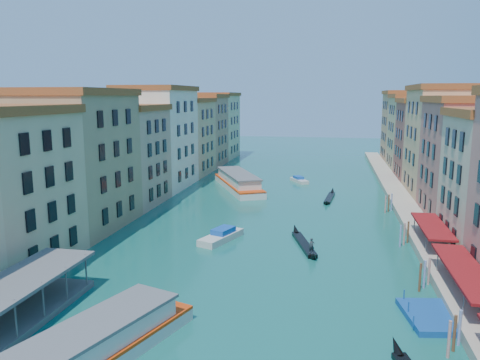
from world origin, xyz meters
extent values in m
cube|color=tan|center=(-26.00, 23.50, 8.50)|extent=(12.00, 15.00, 17.00)
cube|color=#A1845D|center=(-26.00, 39.50, 9.50)|extent=(12.00, 17.00, 19.00)
cube|color=brown|center=(-26.00, 39.50, 19.50)|extent=(12.80, 17.40, 1.00)
cube|color=tan|center=(-26.00, 55.00, 8.25)|extent=(12.00, 14.00, 16.50)
cube|color=brown|center=(-26.00, 55.00, 17.00)|extent=(12.80, 14.40, 1.00)
cube|color=beige|center=(-26.00, 71.00, 10.00)|extent=(12.00, 18.00, 20.00)
cube|color=brown|center=(-26.00, 71.00, 20.50)|extent=(12.80, 18.40, 1.00)
cube|color=tan|center=(-26.00, 88.00, 8.75)|extent=(12.00, 16.00, 17.50)
cube|color=brown|center=(-26.00, 88.00, 18.00)|extent=(12.80, 16.40, 1.00)
cube|color=#B27A5D|center=(-26.00, 103.50, 9.25)|extent=(12.00, 15.00, 18.50)
cube|color=brown|center=(-26.00, 103.50, 19.00)|extent=(12.80, 15.40, 1.00)
cube|color=#D1BA8D|center=(-26.00, 119.50, 9.50)|extent=(12.00, 17.00, 19.00)
cube|color=brown|center=(-26.00, 119.50, 19.50)|extent=(12.80, 17.40, 1.00)
cube|color=#B46457|center=(30.00, 54.00, 9.00)|extent=(12.00, 16.00, 18.00)
cube|color=brown|center=(30.00, 54.00, 18.50)|extent=(12.80, 16.40, 1.00)
cube|color=tan|center=(30.00, 71.00, 10.00)|extent=(12.00, 18.00, 20.00)
cube|color=brown|center=(30.00, 71.00, 20.50)|extent=(12.80, 18.40, 1.00)
cube|color=#984B40|center=(30.00, 87.50, 8.75)|extent=(12.00, 15.00, 17.50)
cube|color=brown|center=(30.00, 87.50, 18.00)|extent=(12.80, 15.40, 1.00)
cube|color=tan|center=(30.00, 103.00, 9.25)|extent=(12.00, 16.00, 18.50)
cube|color=brown|center=(30.00, 103.00, 19.00)|extent=(12.80, 16.40, 1.00)
cube|color=tan|center=(30.00, 119.50, 9.75)|extent=(12.00, 17.00, 19.50)
cube|color=brown|center=(30.00, 119.50, 20.00)|extent=(12.80, 17.40, 1.00)
cube|color=#AEA48C|center=(22.00, 65.00, 0.50)|extent=(4.00, 140.00, 1.00)
cube|color=maroon|center=(22.20, 23.50, 3.00)|extent=(3.20, 15.30, 0.25)
cylinder|color=slate|center=(20.80, 18.40, 1.50)|extent=(0.12, 0.12, 3.00)
cylinder|color=slate|center=(20.80, 28.60, 1.50)|extent=(0.12, 0.12, 3.00)
cube|color=maroon|center=(22.20, 39.00, 3.00)|extent=(3.20, 12.60, 0.25)
cylinder|color=slate|center=(20.80, 34.80, 1.50)|extent=(0.12, 0.12, 3.00)
cylinder|color=slate|center=(20.80, 43.20, 1.50)|extent=(0.12, 0.12, 3.00)
cube|color=slate|center=(-16.00, 12.00, 0.30)|extent=(5.00, 16.00, 0.60)
cube|color=slate|center=(-16.00, 12.00, 3.50)|extent=(5.40, 16.40, 0.30)
cylinder|color=brown|center=(18.50, 13.00, 1.30)|extent=(0.24, 0.24, 3.20)
cylinder|color=brown|center=(19.10, 14.00, 1.30)|extent=(0.24, 0.24, 3.20)
cylinder|color=brown|center=(19.70, 15.00, 1.30)|extent=(0.24, 0.24, 3.20)
cylinder|color=brown|center=(18.50, 25.00, 1.30)|extent=(0.24, 0.24, 3.20)
cylinder|color=brown|center=(19.10, 26.00, 1.30)|extent=(0.24, 0.24, 3.20)
cylinder|color=brown|center=(19.70, 27.00, 1.30)|extent=(0.24, 0.24, 3.20)
cylinder|color=brown|center=(18.50, 39.00, 1.30)|extent=(0.24, 0.24, 3.20)
cylinder|color=brown|center=(19.10, 40.00, 1.30)|extent=(0.24, 0.24, 3.20)
cylinder|color=brown|center=(19.70, 41.00, 1.30)|extent=(0.24, 0.24, 3.20)
cylinder|color=brown|center=(18.50, 57.00, 1.30)|extent=(0.24, 0.24, 3.20)
cylinder|color=brown|center=(19.10, 58.00, 1.30)|extent=(0.24, 0.24, 3.20)
cylinder|color=brown|center=(19.70, 59.00, 1.30)|extent=(0.24, 0.24, 3.20)
cylinder|color=brown|center=(-18.50, 16.00, 1.30)|extent=(0.24, 0.24, 3.20)
cube|color=silver|center=(-6.95, 6.22, 1.91)|extent=(8.96, 16.56, 1.61)
cube|color=slate|center=(-6.95, 6.22, 2.87)|extent=(9.41, 17.14, 0.25)
cube|color=red|center=(-6.95, 6.22, 1.16)|extent=(10.77, 20.56, 0.25)
cube|color=silver|center=(-9.24, 72.24, 0.68)|extent=(14.47, 22.67, 1.36)
cube|color=silver|center=(-9.24, 72.24, 2.16)|extent=(11.99, 18.34, 1.82)
cube|color=slate|center=(-9.24, 72.24, 3.24)|extent=(12.54, 18.99, 0.28)
cube|color=red|center=(-9.24, 72.24, 1.31)|extent=(14.53, 22.70, 0.28)
cube|color=black|center=(6.49, 37.09, 0.24)|extent=(3.85, 9.62, 0.48)
cone|color=black|center=(4.98, 42.25, 0.65)|extent=(1.53, 2.34, 1.81)
cone|color=black|center=(7.99, 31.93, 0.54)|extent=(1.43, 1.99, 1.59)
imported|color=#293237|center=(7.63, 33.17, 1.36)|extent=(0.77, 0.62, 1.85)
cone|color=black|center=(14.82, 12.75, 0.58)|extent=(1.32, 2.09, 1.62)
cube|color=black|center=(9.43, 65.84, 0.23)|extent=(2.04, 9.30, 0.46)
cone|color=black|center=(9.94, 70.95, 0.62)|extent=(1.12, 2.14, 1.72)
cone|color=black|center=(8.93, 60.74, 0.51)|extent=(1.09, 1.79, 1.52)
cube|color=beige|center=(-4.46, 37.26, 0.44)|extent=(4.90, 8.07, 0.88)
cube|color=#154DAB|center=(-4.27, 37.78, 1.21)|extent=(2.99, 3.78, 0.77)
cube|color=silver|center=(2.62, 82.33, 0.35)|extent=(4.64, 6.35, 0.70)
cube|color=#154DAB|center=(2.41, 82.71, 0.97)|extent=(2.65, 3.08, 0.62)
cube|color=#144994|center=(18.50, 19.07, 0.27)|extent=(5.25, 6.98, 0.53)
camera|label=1|loc=(9.68, -20.84, 18.92)|focal=35.00mm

